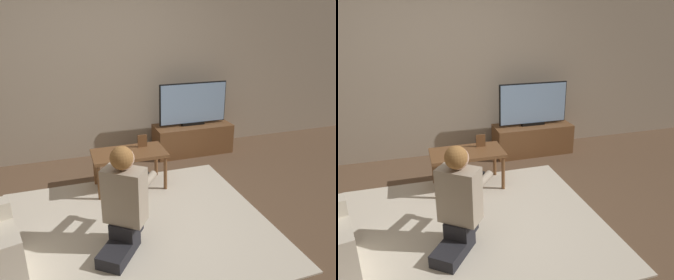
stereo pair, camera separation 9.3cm
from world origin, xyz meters
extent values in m
plane|color=brown|center=(0.00, 0.00, 0.00)|extent=(10.00, 10.00, 0.00)
cube|color=tan|center=(0.00, 1.93, 1.30)|extent=(10.00, 0.06, 2.60)
cube|color=beige|center=(0.00, 0.00, 0.01)|extent=(2.54, 2.10, 0.02)
cube|color=brown|center=(1.24, 1.58, 0.21)|extent=(1.12, 0.44, 0.43)
cube|color=black|center=(1.24, 1.58, 0.45)|extent=(0.34, 0.08, 0.04)
cube|color=black|center=(1.24, 1.58, 0.74)|extent=(1.00, 0.03, 0.59)
cube|color=#8CB2E0|center=(1.24, 1.58, 0.74)|extent=(0.97, 0.04, 0.56)
cube|color=brown|center=(0.13, 0.80, 0.44)|extent=(0.83, 0.45, 0.04)
cylinder|color=brown|center=(-0.24, 0.61, 0.21)|extent=(0.04, 0.04, 0.42)
cylinder|color=brown|center=(0.51, 0.61, 0.21)|extent=(0.04, 0.04, 0.42)
cylinder|color=brown|center=(-0.24, 0.98, 0.21)|extent=(0.04, 0.04, 0.42)
cylinder|color=brown|center=(0.51, 0.98, 0.21)|extent=(0.04, 0.04, 0.42)
cube|color=#232328|center=(-0.21, -0.36, 0.07)|extent=(0.42, 0.46, 0.11)
cube|color=#232328|center=(-0.12, -0.23, 0.20)|extent=(0.32, 0.32, 0.14)
cube|color=tan|center=(-0.12, -0.23, 0.51)|extent=(0.39, 0.36, 0.48)
sphere|color=#DBAD8E|center=(-0.12, -0.23, 0.84)|extent=(0.19, 0.19, 0.19)
sphere|color=#9E6B38|center=(-0.13, -0.25, 0.85)|extent=(0.19, 0.19, 0.19)
cube|color=black|center=(0.10, 0.06, 0.53)|extent=(0.13, 0.11, 0.04)
cylinder|color=tan|center=(0.11, -0.09, 0.53)|extent=(0.24, 0.28, 0.07)
cylinder|color=tan|center=(-0.05, 0.03, 0.53)|extent=(0.24, 0.28, 0.07)
cube|color=brown|center=(0.32, 0.89, 0.53)|extent=(0.11, 0.01, 0.15)
camera|label=1|loc=(-0.53, -2.59, 1.89)|focal=35.00mm
camera|label=2|loc=(-0.44, -2.62, 1.89)|focal=35.00mm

